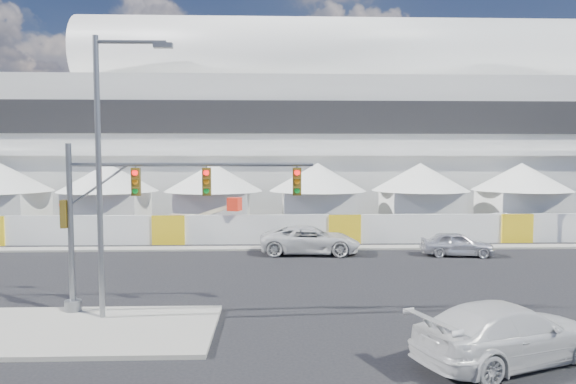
{
  "coord_description": "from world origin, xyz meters",
  "views": [
    {
      "loc": [
        0.92,
        -20.33,
        6.0
      ],
      "look_at": [
        1.96,
        10.0,
        3.88
      ],
      "focal_mm": 32.0,
      "sensor_mm": 36.0,
      "label": 1
    }
  ],
  "objects_px": {
    "pickup_curb": "(310,240)",
    "streetlight_median": "(106,158)",
    "lot_car_b": "(547,223)",
    "sedan_silver": "(457,244)",
    "pickup_near": "(508,333)",
    "lot_car_a": "(506,223)",
    "boom_lift": "(188,229)",
    "traffic_mast": "(129,216)"
  },
  "relations": [
    {
      "from": "pickup_curb",
      "to": "streetlight_median",
      "type": "relative_size",
      "value": 0.61
    },
    {
      "from": "pickup_curb",
      "to": "lot_car_b",
      "type": "height_order",
      "value": "pickup_curb"
    },
    {
      "from": "sedan_silver",
      "to": "pickup_near",
      "type": "xyz_separation_m",
      "value": [
        -4.3,
        -15.86,
        0.15
      ]
    },
    {
      "from": "sedan_silver",
      "to": "lot_car_a",
      "type": "distance_m",
      "value": 12.26
    },
    {
      "from": "pickup_near",
      "to": "boom_lift",
      "type": "bearing_deg",
      "value": 9.08
    },
    {
      "from": "sedan_silver",
      "to": "boom_lift",
      "type": "bearing_deg",
      "value": 78.63
    },
    {
      "from": "pickup_near",
      "to": "lot_car_b",
      "type": "xyz_separation_m",
      "value": [
        15.08,
        25.35,
        -0.15
      ]
    },
    {
      "from": "pickup_near",
      "to": "boom_lift",
      "type": "height_order",
      "value": "boom_lift"
    },
    {
      "from": "lot_car_a",
      "to": "traffic_mast",
      "type": "distance_m",
      "value": 31.78
    },
    {
      "from": "lot_car_a",
      "to": "streetlight_median",
      "type": "relative_size",
      "value": 0.43
    },
    {
      "from": "pickup_curb",
      "to": "boom_lift",
      "type": "height_order",
      "value": "boom_lift"
    },
    {
      "from": "sedan_silver",
      "to": "lot_car_b",
      "type": "bearing_deg",
      "value": -40.85
    },
    {
      "from": "traffic_mast",
      "to": "streetlight_median",
      "type": "distance_m",
      "value": 2.39
    },
    {
      "from": "pickup_curb",
      "to": "lot_car_a",
      "type": "height_order",
      "value": "pickup_curb"
    },
    {
      "from": "streetlight_median",
      "to": "boom_lift",
      "type": "distance_m",
      "value": 18.34
    },
    {
      "from": "boom_lift",
      "to": "lot_car_a",
      "type": "bearing_deg",
      "value": 28.24
    },
    {
      "from": "pickup_near",
      "to": "boom_lift",
      "type": "relative_size",
      "value": 0.92
    },
    {
      "from": "boom_lift",
      "to": "streetlight_median",
      "type": "bearing_deg",
      "value": -70.49
    },
    {
      "from": "lot_car_b",
      "to": "traffic_mast",
      "type": "height_order",
      "value": "traffic_mast"
    },
    {
      "from": "pickup_near",
      "to": "streetlight_median",
      "type": "distance_m",
      "value": 14.36
    },
    {
      "from": "pickup_curb",
      "to": "streetlight_median",
      "type": "distance_m",
      "value": 15.97
    },
    {
      "from": "lot_car_a",
      "to": "sedan_silver",
      "type": "bearing_deg",
      "value": 177.27
    },
    {
      "from": "pickup_near",
      "to": "traffic_mast",
      "type": "bearing_deg",
      "value": 46.59
    },
    {
      "from": "lot_car_a",
      "to": "boom_lift",
      "type": "bearing_deg",
      "value": 133.73
    },
    {
      "from": "sedan_silver",
      "to": "lot_car_a",
      "type": "xyz_separation_m",
      "value": [
        7.51,
        9.7,
        -0.01
      ]
    },
    {
      "from": "pickup_curb",
      "to": "streetlight_median",
      "type": "xyz_separation_m",
      "value": [
        -8.29,
        -12.67,
        5.09
      ]
    },
    {
      "from": "pickup_near",
      "to": "lot_car_b",
      "type": "distance_m",
      "value": 29.5
    },
    {
      "from": "boom_lift",
      "to": "pickup_near",
      "type": "bearing_deg",
      "value": -40.09
    },
    {
      "from": "traffic_mast",
      "to": "streetlight_median",
      "type": "relative_size",
      "value": 0.94
    },
    {
      "from": "sedan_silver",
      "to": "boom_lift",
      "type": "height_order",
      "value": "boom_lift"
    },
    {
      "from": "pickup_curb",
      "to": "lot_car_b",
      "type": "bearing_deg",
      "value": -63.41
    },
    {
      "from": "pickup_near",
      "to": "boom_lift",
      "type": "distance_m",
      "value": 25.25
    },
    {
      "from": "boom_lift",
      "to": "traffic_mast",
      "type": "bearing_deg",
      "value": -68.58
    },
    {
      "from": "sedan_silver",
      "to": "traffic_mast",
      "type": "bearing_deg",
      "value": 131.2
    },
    {
      "from": "pickup_curb",
      "to": "lot_car_a",
      "type": "distance_m",
      "value": 18.48
    },
    {
      "from": "pickup_curb",
      "to": "pickup_near",
      "type": "bearing_deg",
      "value": -162.0
    },
    {
      "from": "lot_car_a",
      "to": "lot_car_b",
      "type": "height_order",
      "value": "lot_car_b"
    },
    {
      "from": "pickup_curb",
      "to": "pickup_near",
      "type": "distance_m",
      "value": 17.42
    },
    {
      "from": "lot_car_b",
      "to": "traffic_mast",
      "type": "xyz_separation_m",
      "value": [
        -27.29,
        -20.38,
        3.04
      ]
    },
    {
      "from": "pickup_near",
      "to": "sedan_silver",
      "type": "bearing_deg",
      "value": -36.47
    },
    {
      "from": "pickup_near",
      "to": "pickup_curb",
      "type": "bearing_deg",
      "value": -6.36
    },
    {
      "from": "sedan_silver",
      "to": "lot_car_b",
      "type": "xyz_separation_m",
      "value": [
        10.78,
        9.49,
        -0.0
      ]
    }
  ]
}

